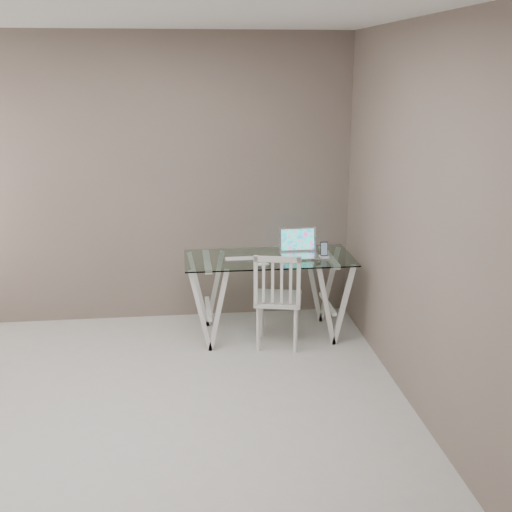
{
  "coord_description": "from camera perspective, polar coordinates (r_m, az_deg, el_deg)",
  "views": [
    {
      "loc": [
        0.38,
        -3.77,
        2.37
      ],
      "look_at": [
        0.99,
        1.36,
        0.85
      ],
      "focal_mm": 45.0,
      "sensor_mm": 36.0,
      "label": 1
    }
  ],
  "objects": [
    {
      "name": "chair",
      "position": [
        5.54,
        1.95,
        -3.56
      ],
      "size": [
        0.47,
        0.47,
        0.87
      ],
      "rotation": [
        0.0,
        0.0,
        -0.21
      ],
      "color": "silver",
      "rests_on": "ground"
    },
    {
      "name": "keyboard",
      "position": [
        5.66,
        -1.43,
        -0.25
      ],
      "size": [
        0.28,
        0.12,
        0.01
      ],
      "primitive_type": "cube",
      "color": "silver",
      "rests_on": "desk"
    },
    {
      "name": "mouse",
      "position": [
        5.45,
        0.62,
        -0.76
      ],
      "size": [
        0.11,
        0.07,
        0.04
      ],
      "primitive_type": "ellipsoid",
      "color": "white",
      "rests_on": "desk"
    },
    {
      "name": "phone_dock",
      "position": [
        5.73,
        6.07,
        0.23
      ],
      "size": [
        0.08,
        0.08,
        0.14
      ],
      "color": "white",
      "rests_on": "desk"
    },
    {
      "name": "room",
      "position": [
        3.87,
        -13.32,
        6.22
      ],
      "size": [
        4.5,
        4.52,
        2.71
      ],
      "color": "#B8B5B0",
      "rests_on": "ground"
    },
    {
      "name": "desk",
      "position": [
        5.84,
        1.12,
        -3.52
      ],
      "size": [
        1.5,
        0.7,
        0.75
      ],
      "color": "silver",
      "rests_on": "ground"
    },
    {
      "name": "laptop",
      "position": [
        5.79,
        3.85,
        0.63
      ],
      "size": [
        0.33,
        0.27,
        0.24
      ],
      "color": "silver",
      "rests_on": "desk"
    }
  ]
}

